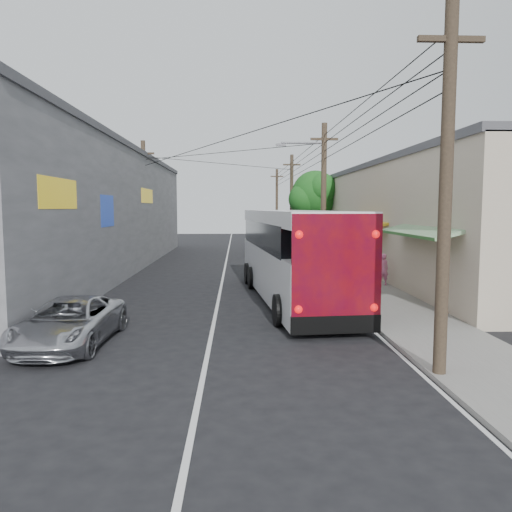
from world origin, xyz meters
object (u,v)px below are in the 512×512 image
(coach_bus, at_px, (292,254))
(parked_suv, at_px, (300,255))
(parked_car_mid, at_px, (289,249))
(pedestrian_far, at_px, (316,257))
(jeepney, at_px, (69,322))
(parked_car_far, at_px, (283,243))
(pedestrian_near, at_px, (383,269))

(coach_bus, bearing_deg, parked_suv, 75.94)
(parked_car_mid, bearing_deg, pedestrian_far, -83.49)
(jeepney, bearing_deg, parked_car_far, 75.48)
(parked_suv, bearing_deg, pedestrian_near, -61.16)
(parked_car_far, xyz_separation_m, pedestrian_near, (3.00, -18.09, 0.04))
(parked_car_mid, xyz_separation_m, pedestrian_far, (0.83, -7.01, 0.13))
(parked_suv, bearing_deg, jeepney, -111.18)
(coach_bus, xyz_separation_m, pedestrian_far, (2.44, 9.22, -1.03))
(parked_suv, bearing_deg, coach_bus, -93.31)
(pedestrian_far, bearing_deg, jeepney, 77.67)
(jeepney, xyz_separation_m, pedestrian_far, (9.23, 15.68, 0.21))
(parked_suv, relative_size, parked_car_far, 1.21)
(jeepney, height_order, parked_suv, parked_suv)
(jeepney, relative_size, parked_car_mid, 1.08)
(parked_car_mid, distance_m, pedestrian_near, 13.57)
(coach_bus, bearing_deg, pedestrian_near, 28.01)
(parked_suv, height_order, parked_car_mid, parked_suv)
(parked_car_mid, bearing_deg, pedestrian_near, -77.50)
(parked_suv, bearing_deg, parked_car_far, 95.79)
(parked_suv, xyz_separation_m, pedestrian_far, (0.83, -0.82, -0.03))
(jeepney, bearing_deg, pedestrian_near, 42.10)
(jeepney, xyz_separation_m, parked_suv, (8.40, 16.50, 0.25))
(jeepney, distance_m, parked_suv, 18.52)
(jeepney, distance_m, pedestrian_near, 14.81)
(jeepney, bearing_deg, pedestrian_far, 61.95)
(jeepney, xyz_separation_m, parked_car_far, (8.40, 27.54, 0.19))
(coach_bus, bearing_deg, parked_car_mid, 79.38)
(coach_bus, height_order, pedestrian_near, coach_bus)
(pedestrian_near, distance_m, pedestrian_far, 6.60)
(parked_car_far, bearing_deg, pedestrian_near, -84.04)
(jeepney, height_order, parked_car_far, parked_car_far)
(jeepney, bearing_deg, coach_bus, 46.02)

